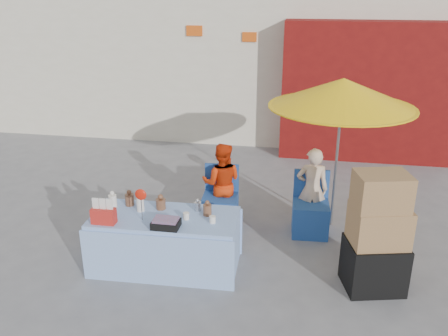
% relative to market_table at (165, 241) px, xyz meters
% --- Properties ---
extents(ground, '(80.00, 80.00, 0.00)m').
position_rel_market_table_xyz_m(ground, '(0.48, 0.22, -0.35)').
color(ground, slate).
rests_on(ground, ground).
extents(market_table, '(1.78, 0.88, 1.06)m').
position_rel_market_table_xyz_m(market_table, '(0.00, 0.00, 0.00)').
color(market_table, '#99BFF5').
rests_on(market_table, ground).
extents(chair_left, '(0.50, 0.49, 0.85)m').
position_rel_market_table_xyz_m(chair_left, '(0.45, 1.14, -0.09)').
color(chair_left, '#214B98').
rests_on(chair_left, ground).
extents(chair_right, '(0.50, 0.49, 0.85)m').
position_rel_market_table_xyz_m(chair_right, '(1.70, 1.14, -0.09)').
color(chair_right, '#214B98').
rests_on(chair_right, ground).
extents(vendor_orange, '(0.59, 0.47, 1.18)m').
position_rel_market_table_xyz_m(vendor_orange, '(0.45, 1.28, 0.24)').
color(vendor_orange, red).
rests_on(vendor_orange, ground).
extents(vendor_beige, '(0.45, 0.31, 1.18)m').
position_rel_market_table_xyz_m(vendor_beige, '(1.70, 1.28, 0.25)').
color(vendor_beige, beige).
rests_on(vendor_beige, ground).
extents(umbrella, '(1.90, 1.90, 2.09)m').
position_rel_market_table_xyz_m(umbrella, '(2.00, 1.43, 1.55)').
color(umbrella, gray).
rests_on(umbrella, ground).
extents(box_stack, '(0.73, 0.64, 1.38)m').
position_rel_market_table_xyz_m(box_stack, '(2.40, -0.01, 0.29)').
color(box_stack, black).
rests_on(box_stack, ground).
extents(tarp_bundle, '(0.73, 0.64, 0.28)m').
position_rel_market_table_xyz_m(tarp_bundle, '(-0.29, 0.17, -0.20)').
color(tarp_bundle, gold).
rests_on(tarp_bundle, ground).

